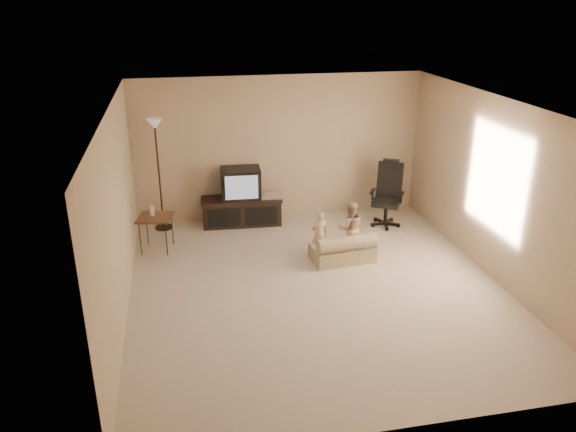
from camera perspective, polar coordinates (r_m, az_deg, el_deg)
name	(u,v)px	position (r m, az deg, el deg)	size (l,w,h in m)	color
floor	(317,288)	(7.76, 2.92, -7.28)	(5.50, 5.50, 0.00)	beige
room_shell	(319,182)	(7.15, 3.15, 3.42)	(5.50, 5.50, 5.50)	silver
tv_stand	(242,201)	(9.71, -4.73, 1.52)	(1.42, 0.59, 1.00)	black
office_chair	(387,202)	(9.80, 10.03, 1.39)	(0.71, 0.72, 1.13)	black
side_table	(155,217)	(8.88, -13.38, -0.14)	(0.61, 0.61, 0.76)	brown
floor_lamp	(157,150)	(9.43, -13.18, 6.55)	(0.29, 0.29, 1.89)	black
child_sofa	(344,250)	(8.44, 5.68, -3.46)	(0.97, 0.62, 0.45)	tan
toddler_left	(320,234)	(8.49, 3.23, -1.86)	(0.27, 0.20, 0.73)	tan
toddler_right	(350,228)	(8.63, 6.35, -1.20)	(0.40, 0.22, 0.83)	tan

